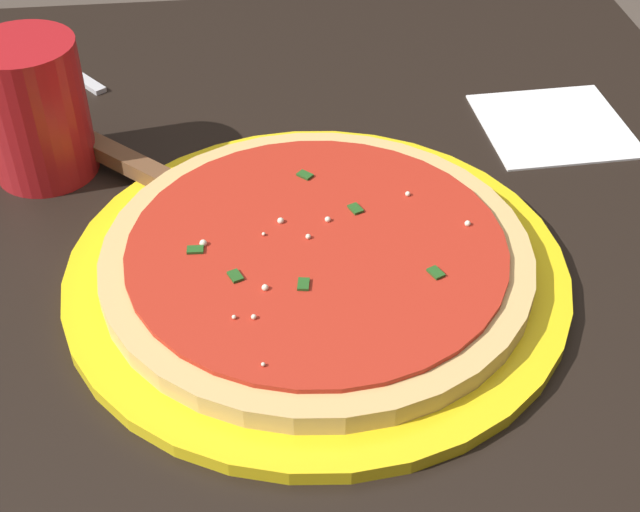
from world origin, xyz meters
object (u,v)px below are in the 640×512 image
object	(u,v)px
cup_tall_drink	(35,110)
fork	(46,56)
serving_plate	(320,271)
napkin_folded_right	(554,125)
pizza_server	(156,178)
pizza	(320,255)

from	to	relation	value
cup_tall_drink	fork	distance (m)	0.22
serving_plate	napkin_folded_right	size ratio (longest dim) A/B	2.82
pizza_server	fork	bearing A→B (deg)	25.70
cup_tall_drink	napkin_folded_right	bearing A→B (deg)	-87.56
pizza_server	cup_tall_drink	bearing A→B (deg)	63.89
pizza_server	cup_tall_drink	xyz separation A→B (m)	(0.05, 0.10, 0.04)
pizza	napkin_folded_right	xyz separation A→B (m)	(0.19, -0.24, -0.02)
napkin_folded_right	fork	bearing A→B (deg)	68.65
pizza_server	napkin_folded_right	world-z (taller)	pizza_server
serving_plate	pizza_server	bearing A→B (deg)	46.04
cup_tall_drink	serving_plate	bearing A→B (deg)	-127.13
pizza_server	napkin_folded_right	bearing A→B (deg)	-79.64
fork	pizza	bearing A→B (deg)	-146.69
pizza	napkin_folded_right	size ratio (longest dim) A/B	2.39
serving_plate	cup_tall_drink	bearing A→B (deg)	52.87
pizza	pizza_server	distance (m)	0.17
pizza_server	fork	world-z (taller)	pizza_server
pizza_server	napkin_folded_right	size ratio (longest dim) A/B	1.42
serving_plate	fork	bearing A→B (deg)	33.31
pizza	napkin_folded_right	bearing A→B (deg)	-52.34
serving_plate	fork	world-z (taller)	serving_plate
pizza_server	fork	distance (m)	0.29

